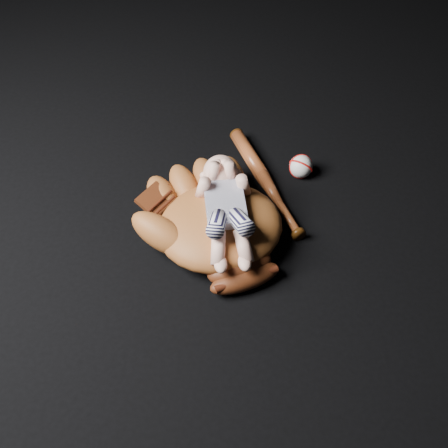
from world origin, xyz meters
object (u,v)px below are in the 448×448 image
(baseball_glove, at_px, (220,222))
(baseball, at_px, (301,166))
(baseball_bat, at_px, (266,181))
(newborn_baby, at_px, (227,210))

(baseball_glove, height_order, baseball, baseball_glove)
(baseball, bearing_deg, baseball_bat, -156.87)
(newborn_baby, distance_m, baseball, 0.36)
(newborn_baby, xyz_separation_m, baseball, (0.23, 0.26, -0.09))
(newborn_baby, height_order, baseball_bat, newborn_baby)
(newborn_baby, relative_size, baseball, 5.18)
(baseball_glove, distance_m, baseball_bat, 0.25)
(baseball_bat, bearing_deg, baseball, 23.13)
(baseball_bat, bearing_deg, baseball_glove, -124.49)
(baseball_glove, relative_size, newborn_baby, 1.31)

